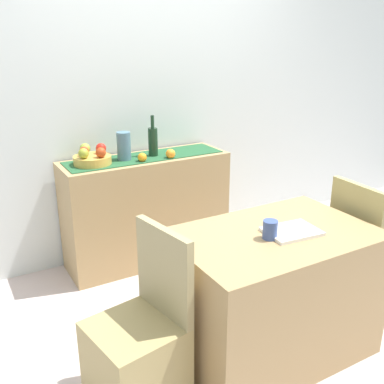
{
  "coord_description": "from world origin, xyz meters",
  "views": [
    {
      "loc": [
        -1.5,
        -2.09,
        1.73
      ],
      "look_at": [
        -0.08,
        0.37,
        0.73
      ],
      "focal_mm": 41.63,
      "sensor_mm": 36.0,
      "label": 1
    }
  ],
  "objects": [
    {
      "name": "ground_plane",
      "position": [
        0.0,
        0.0,
        -0.01
      ],
      "size": [
        6.4,
        6.4,
        0.02
      ],
      "primitive_type": "cube",
      "color": "beige",
      "rests_on": "ground"
    },
    {
      "name": "room_wall_rear",
      "position": [
        0.0,
        1.18,
        1.35
      ],
      "size": [
        6.4,
        0.06,
        2.7
      ],
      "primitive_type": "cube",
      "color": "silver",
      "rests_on": "ground"
    },
    {
      "name": "sideboard_console",
      "position": [
        -0.17,
        0.92,
        0.43
      ],
      "size": [
        1.28,
        0.42,
        0.86
      ],
      "primitive_type": "cube",
      "color": "tan",
      "rests_on": "ground"
    },
    {
      "name": "table_runner",
      "position": [
        -0.17,
        0.92,
        0.86
      ],
      "size": [
        1.21,
        0.32,
        0.01
      ],
      "primitive_type": "cube",
      "color": "#235631",
      "rests_on": "sideboard_console"
    },
    {
      "name": "fruit_bowl",
      "position": [
        -0.58,
        0.92,
        0.89
      ],
      "size": [
        0.27,
        0.27,
        0.06
      ],
      "primitive_type": "cylinder",
      "color": "gold",
      "rests_on": "table_runner"
    },
    {
      "name": "apple_center",
      "position": [
        -0.6,
        1.01,
        0.96
      ],
      "size": [
        0.08,
        0.08,
        0.08
      ],
      "primitive_type": "sphere",
      "color": "#94AA3B",
      "rests_on": "fruit_bowl"
    },
    {
      "name": "apple_right",
      "position": [
        -0.5,
        0.96,
        0.96
      ],
      "size": [
        0.07,
        0.07,
        0.07
      ],
      "primitive_type": "sphere",
      "color": "red",
      "rests_on": "fruit_bowl"
    },
    {
      "name": "apple_left",
      "position": [
        -0.54,
        0.84,
        0.96
      ],
      "size": [
        0.07,
        0.07,
        0.07
      ],
      "primitive_type": "sphere",
      "color": "#B73F19",
      "rests_on": "fruit_bowl"
    },
    {
      "name": "apple_front",
      "position": [
        -0.65,
        0.88,
        0.96
      ],
      "size": [
        0.07,
        0.07,
        0.07
      ],
      "primitive_type": "sphere",
      "color": "#95A030",
      "rests_on": "fruit_bowl"
    },
    {
      "name": "apple_rear",
      "position": [
        -0.63,
        0.95,
        0.96
      ],
      "size": [
        0.07,
        0.07,
        0.07
      ],
      "primitive_type": "sphere",
      "color": "red",
      "rests_on": "fruit_bowl"
    },
    {
      "name": "wine_bottle",
      "position": [
        -0.1,
        0.92,
        0.97
      ],
      "size": [
        0.07,
        0.07,
        0.31
      ],
      "color": "#19331F",
      "rests_on": "sideboard_console"
    },
    {
      "name": "ceramic_vase",
      "position": [
        -0.34,
        0.92,
        0.96
      ],
      "size": [
        0.1,
        0.1,
        0.21
      ],
      "primitive_type": "cylinder",
      "color": "slate",
      "rests_on": "sideboard_console"
    },
    {
      "name": "orange_loose_mid",
      "position": [
        -0.24,
        0.81,
        0.89
      ],
      "size": [
        0.07,
        0.07,
        0.07
      ],
      "primitive_type": "sphere",
      "color": "orange",
      "rests_on": "sideboard_console"
    },
    {
      "name": "orange_loose_end",
      "position": [
        -0.02,
        0.8,
        0.89
      ],
      "size": [
        0.07,
        0.07,
        0.07
      ],
      "primitive_type": "sphere",
      "color": "orange",
      "rests_on": "sideboard_console"
    },
    {
      "name": "dining_table",
      "position": [
        -0.03,
        -0.44,
        0.37
      ],
      "size": [
        1.09,
        0.71,
        0.74
      ],
      "primitive_type": "cube",
      "color": "tan",
      "rests_on": "ground"
    },
    {
      "name": "open_book",
      "position": [
        0.04,
        -0.49,
        0.75
      ],
      "size": [
        0.3,
        0.24,
        0.02
      ],
      "primitive_type": "cube",
      "rotation": [
        0.0,
        0.0,
        -0.09
      ],
      "color": "white",
      "rests_on": "dining_table"
    },
    {
      "name": "coffee_cup",
      "position": [
        -0.1,
        -0.48,
        0.79
      ],
      "size": [
        0.08,
        0.08,
        0.1
      ],
      "primitive_type": "cylinder",
      "color": "#394F90",
      "rests_on": "dining_table"
    },
    {
      "name": "chair_near_window",
      "position": [
        -0.84,
        -0.44,
        0.27
      ],
      "size": [
        0.46,
        0.46,
        0.9
      ],
      "color": "tan",
      "rests_on": "ground"
    },
    {
      "name": "chair_by_corner",
      "position": [
        0.77,
        -0.44,
        0.27
      ],
      "size": [
        0.42,
        0.42,
        0.9
      ],
      "color": "tan",
      "rests_on": "ground"
    }
  ]
}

